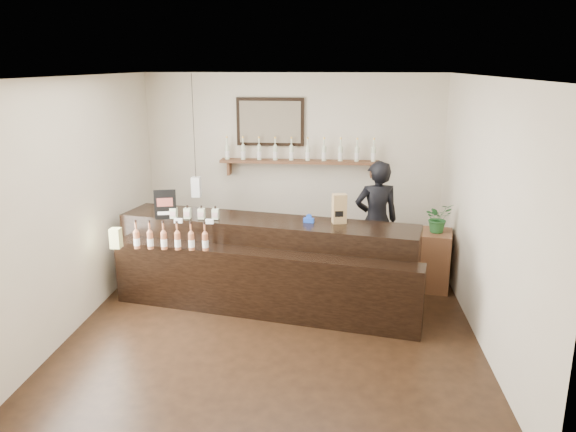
# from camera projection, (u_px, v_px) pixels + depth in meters

# --- Properties ---
(ground) EXTENTS (5.00, 5.00, 0.00)m
(ground) POSITION_uv_depth(u_px,v_px,m) (276.00, 322.00, 6.56)
(ground) COLOR black
(ground) RESTS_ON ground
(room_shell) EXTENTS (5.00, 5.00, 5.00)m
(room_shell) POSITION_uv_depth(u_px,v_px,m) (275.00, 180.00, 6.11)
(room_shell) COLOR beige
(room_shell) RESTS_ON ground
(back_wall_decor) EXTENTS (2.66, 0.96, 1.69)m
(back_wall_decor) POSITION_uv_depth(u_px,v_px,m) (282.00, 144.00, 8.39)
(back_wall_decor) COLOR brown
(back_wall_decor) RESTS_ON ground
(counter) EXTENTS (3.82, 1.74, 1.23)m
(counter) POSITION_uv_depth(u_px,v_px,m) (265.00, 266.00, 6.99)
(counter) COLOR black
(counter) RESTS_ON ground
(promo_sign) EXTENTS (0.26, 0.09, 0.37)m
(promo_sign) POSITION_uv_depth(u_px,v_px,m) (165.00, 205.00, 6.95)
(promo_sign) COLOR black
(promo_sign) RESTS_ON counter
(paper_bag) EXTENTS (0.19, 0.16, 0.36)m
(paper_bag) POSITION_uv_depth(u_px,v_px,m) (339.00, 209.00, 6.78)
(paper_bag) COLOR #99774A
(paper_bag) RESTS_ON counter
(tape_dispenser) EXTENTS (0.13, 0.07, 0.11)m
(tape_dispenser) POSITION_uv_depth(u_px,v_px,m) (309.00, 219.00, 6.83)
(tape_dispenser) COLOR #1A44BA
(tape_dispenser) RESTS_ON counter
(side_cabinet) EXTENTS (0.49, 0.60, 0.78)m
(side_cabinet) POSITION_uv_depth(u_px,v_px,m) (435.00, 260.00, 7.49)
(side_cabinet) COLOR brown
(side_cabinet) RESTS_ON ground
(potted_plant) EXTENTS (0.45, 0.43, 0.39)m
(potted_plant) POSITION_uv_depth(u_px,v_px,m) (438.00, 218.00, 7.33)
(potted_plant) COLOR #265F2A
(potted_plant) RESTS_ON side_cabinet
(shopkeeper) EXTENTS (0.77, 0.58, 1.89)m
(shopkeeper) POSITION_uv_depth(u_px,v_px,m) (376.00, 213.00, 7.70)
(shopkeeper) COLOR black
(shopkeeper) RESTS_ON ground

